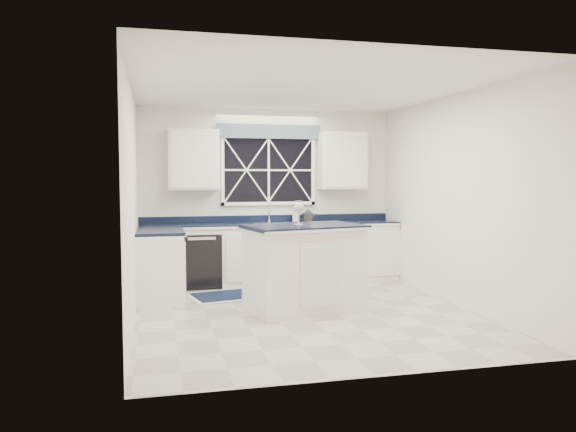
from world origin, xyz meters
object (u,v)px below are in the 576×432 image
object	(u,v)px
faucet	(269,212)
island	(304,267)
wine_glass	(299,208)
soap_bottle	(296,215)
kettle	(308,216)
dishwasher	(200,259)

from	to	relation	value
faucet	island	bearing A→B (deg)	-89.08
island	wine_glass	size ratio (longest dim) A/B	5.24
wine_glass	soap_bottle	bearing A→B (deg)	76.66
faucet	island	xyz separation A→B (m)	(0.03, -1.97, -0.57)
faucet	kettle	world-z (taller)	faucet
island	soap_bottle	world-z (taller)	soap_bottle
faucet	kettle	bearing A→B (deg)	-14.24
island	wine_glass	xyz separation A→B (m)	(-0.06, 0.03, 0.73)
dishwasher	island	xyz separation A→B (m)	(1.13, -1.77, 0.12)
wine_glass	soap_bottle	distance (m)	1.92
dishwasher	kettle	size ratio (longest dim) A/B	2.89
dishwasher	kettle	xyz separation A→B (m)	(1.68, 0.05, 0.62)
kettle	island	bearing A→B (deg)	-113.56
kettle	soap_bottle	size ratio (longest dim) A/B	1.37
dishwasher	wine_glass	distance (m)	2.22
faucet	kettle	size ratio (longest dim) A/B	1.06
island	dishwasher	bearing A→B (deg)	110.60
dishwasher	faucet	world-z (taller)	faucet
dishwasher	soap_bottle	world-z (taller)	soap_bottle
island	faucet	bearing A→B (deg)	78.99
dishwasher	faucet	size ratio (longest dim) A/B	2.72
faucet	kettle	xyz separation A→B (m)	(0.58, -0.15, -0.07)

